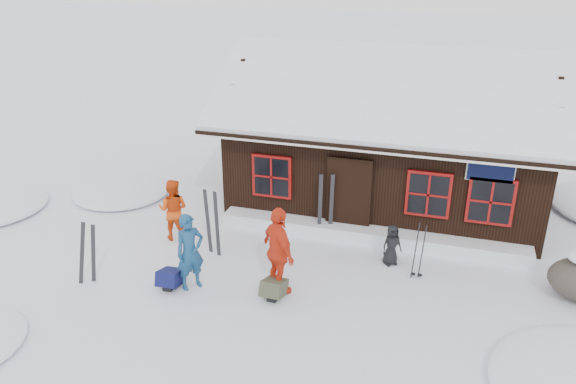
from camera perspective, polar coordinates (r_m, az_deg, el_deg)
name	(u,v)px	position (r m, az deg, el deg)	size (l,w,h in m)	color
ground	(285,277)	(12.54, -0.34, -8.67)	(120.00, 120.00, 0.00)	white
mountain_hut	(388,147)	(16.04, 10.16, 4.53)	(8.90, 6.09, 4.42)	black
snow_drift	(369,234)	(14.08, 8.27, -4.29)	(7.60, 0.60, 0.35)	white
snow_mounds	(373,249)	(13.81, 8.60, -5.72)	(20.60, 13.20, 0.48)	white
skier_teal	(190,252)	(11.96, -9.92, -6.03)	(0.62, 0.41, 1.70)	navy
skier_orange_left	(173,210)	(14.08, -11.58, -1.76)	(0.77, 0.60, 1.57)	#DE470F
skier_orange_right	(279,252)	(11.56, -0.95, -6.06)	(1.14, 0.47, 1.94)	red
skier_crouched	(392,245)	(13.02, 10.49, -5.32)	(0.48, 0.31, 0.98)	black
ski_pair_left	(88,254)	(12.75, -19.68, -5.97)	(0.54, 0.21, 1.49)	black
ski_pair_mid	(212,224)	(13.23, -7.69, -3.20)	(0.42, 0.16, 1.67)	black
ski_pair_right	(326,207)	(13.94, 3.85, -1.49)	(0.39, 0.16, 1.71)	black
ski_poles	(419,252)	(12.53, 13.13, -5.95)	(0.24, 0.12, 1.37)	black
backpack_blue	(171,280)	(12.39, -11.84, -8.79)	(0.44, 0.58, 0.32)	#101445
backpack_olive	(274,291)	(11.81, -1.43, -9.99)	(0.44, 0.58, 0.32)	#404330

